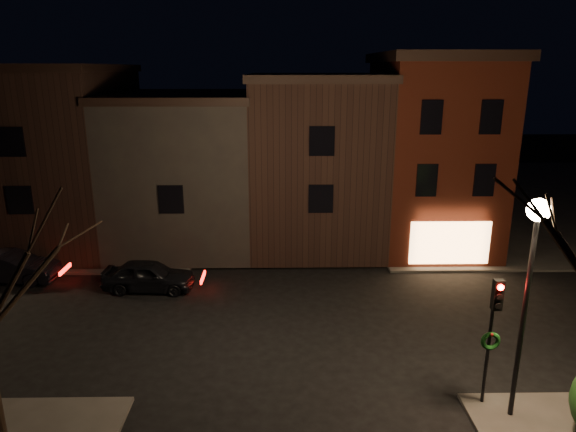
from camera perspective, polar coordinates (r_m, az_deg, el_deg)
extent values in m
plane|color=black|center=(21.09, 0.51, -11.65)|extent=(120.00, 120.00, 0.00)
cube|color=#2D2B28|center=(44.83, 26.30, 1.85)|extent=(30.00, 30.00, 0.12)
cube|color=#2D2B28|center=(44.39, -27.00, 1.63)|extent=(30.00, 30.00, 0.12)
cube|color=#46160C|center=(29.78, 15.74, 6.43)|extent=(6.00, 8.00, 10.00)
cube|color=black|center=(29.41, 16.54, 16.55)|extent=(6.50, 8.50, 0.50)
cube|color=#FFB872|center=(26.90, 17.53, -2.86)|extent=(4.00, 0.12, 2.20)
cube|color=black|center=(29.68, 2.93, 6.00)|extent=(7.00, 10.00, 9.00)
cube|color=black|center=(29.23, 3.07, 15.11)|extent=(7.30, 10.30, 0.40)
cube|color=black|center=(30.17, -11.01, 4.93)|extent=(7.50, 10.00, 8.00)
cube|color=black|center=(29.66, -11.45, 12.91)|extent=(7.80, 10.30, 0.40)
cube|color=black|center=(32.11, -23.99, 5.86)|extent=(7.00, 10.00, 9.50)
cube|color=black|center=(31.72, -25.04, 14.67)|extent=(7.30, 10.30, 0.40)
cylinder|color=black|center=(15.81, 24.65, -10.56)|extent=(0.14, 0.14, 6.00)
sphere|color=#FFD18C|center=(14.74, 26.09, 0.61)|extent=(0.60, 0.60, 0.60)
cylinder|color=black|center=(16.50, 21.42, -12.94)|extent=(0.10, 0.10, 4.00)
cube|color=black|center=(15.66, 22.26, -8.10)|extent=(0.28, 0.22, 0.90)
cylinder|color=#FF0C07|center=(15.45, 22.54, -7.33)|extent=(0.18, 0.06, 0.18)
cylinder|color=black|center=(15.56, 22.43, -8.28)|extent=(0.18, 0.06, 0.18)
cylinder|color=black|center=(15.67, 22.32, -9.21)|extent=(0.18, 0.06, 0.18)
torus|color=#0C380F|center=(16.38, 21.58, -12.78)|extent=(0.58, 0.14, 0.58)
sphere|color=#990C0C|center=(16.26, 21.68, -12.13)|extent=(0.12, 0.12, 0.12)
imported|color=black|center=(24.43, -15.21, -6.40)|extent=(4.22, 1.89, 1.41)
imported|color=black|center=(27.79, -28.40, -5.03)|extent=(4.49, 1.82, 1.45)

